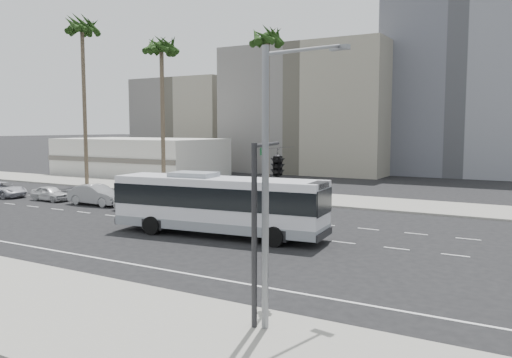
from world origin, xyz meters
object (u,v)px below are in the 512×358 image
Objects in this scene: car_b at (97,195)px; car_d at (2,190)px; car_a at (139,202)px; car_c at (50,193)px; palm_far at (82,31)px; streetlight_corner at (276,164)px; palm_near at (267,42)px; city_bus at (218,203)px; palm_mid at (161,50)px; traffic_signal at (275,168)px.

car_d is (-11.53, -0.88, -0.15)m from car_b.
car_c is (-11.00, 0.61, -0.08)m from car_a.
car_b is 0.28× the size of palm_far.
streetlight_corner is 0.60× the size of palm_near.
city_bus is 21.99m from car_c.
streetlight_corner is at bearing -44.82° from palm_mid.
palm_mid is 10.68m from palm_far.
car_b reaches higher than car_a.
car_a is at bearing -100.53° from car_b.
car_d is at bearing -128.10° from palm_mid.
car_a is at bearing 151.48° from city_bus.
car_a is at bearing -31.67° from palm_far.
palm_near reaches higher than car_a.
city_bus is at bearing -28.52° from palm_far.
palm_far reaches higher than car_d.
car_a is 0.27× the size of palm_mid.
city_bus reaches higher than car_c.
traffic_signal reaches higher than car_d.
car_a is 0.27× the size of palm_near.
streetlight_corner is at bearing -60.83° from palm_near.
city_bus reaches higher than car_a.
car_a reaches higher than car_d.
city_bus is at bearing -70.63° from palm_near.
palm_far reaches higher than palm_near.
traffic_signal reaches higher than car_c.
car_d is at bearing -85.63° from palm_far.
palm_near is (9.90, 11.79, 13.48)m from car_b.
traffic_signal is at bearing -33.45° from palm_far.
streetlight_corner reaches higher than car_a.
car_a is at bearing -109.16° from palm_near.
car_b is 11.56m from car_d.
car_c is 0.21× the size of palm_far.
streetlight_corner is at bearing -76.33° from traffic_signal.
car_b is at bearing -91.31° from car_d.
palm_far reaches higher than traffic_signal.
palm_near is 0.99× the size of palm_mid.
car_a is at bearing 130.48° from traffic_signal.
palm_near is at bearing -65.08° from car_d.
car_a is 25.78m from streetlight_corner.
car_a is 0.46× the size of streetlight_corner.
car_b is at bearing -79.44° from palm_mid.
traffic_signal is 45.75m from palm_far.
palm_mid is at bearing 121.84° from traffic_signal.
streetlight_corner is 1.57× the size of traffic_signal.
palm_mid is (3.42, 11.45, 13.70)m from car_c.
streetlight_corner is 0.59× the size of palm_mid.
car_a is 17.03m from car_d.
car_d is at bearing 145.23° from traffic_signal.
car_b is 20.46m from palm_near.
traffic_signal is 0.38× the size of palm_mid.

